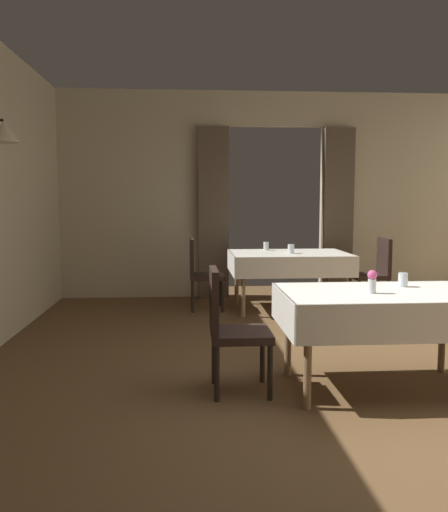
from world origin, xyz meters
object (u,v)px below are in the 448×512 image
(dining_table_mid, at_px, (383,303))
(glass_far_b, at_px, (291,249))
(chair_far_right, at_px, (375,270))
(glass_mid_b, at_px, (403,280))
(chair_far_left, at_px, (201,271))
(chair_mid_left, at_px, (230,324))
(glass_far_a, at_px, (266,246))
(flower_vase_mid, at_px, (372,281))
(dining_table_far, at_px, (289,259))

(dining_table_mid, distance_m, glass_far_b, 2.86)
(chair_far_right, height_order, glass_mid_b, chair_far_right)
(chair_far_right, bearing_deg, dining_table_mid, -108.96)
(chair_far_left, relative_size, glass_mid_b, 8.40)
(chair_mid_left, height_order, glass_far_b, chair_mid_left)
(glass_far_a, height_order, glass_far_b, glass_far_b)
(flower_vase_mid, bearing_deg, glass_far_a, 94.52)
(dining_table_far, relative_size, glass_far_b, 12.99)
(dining_table_mid, bearing_deg, glass_far_a, 96.64)
(dining_table_mid, xyz_separation_m, dining_table_far, (-0.14, 2.96, 0.01))
(chair_mid_left, xyz_separation_m, chair_far_left, (-0.13, 3.01, 0.00))
(chair_mid_left, relative_size, glass_mid_b, 8.40)
(flower_vase_mid, relative_size, glass_far_a, 1.53)
(flower_vase_mid, height_order, glass_far_a, flower_vase_mid)
(dining_table_far, bearing_deg, dining_table_mid, -87.32)
(dining_table_far, bearing_deg, flower_vase_mid, -89.61)
(chair_far_right, bearing_deg, glass_far_a, 164.91)
(dining_table_far, xyz_separation_m, glass_far_b, (0.01, -0.10, 0.14))
(dining_table_mid, bearing_deg, dining_table_far, 92.68)
(chair_far_right, distance_m, glass_mid_b, 2.87)
(chair_mid_left, height_order, flower_vase_mid, chair_mid_left)
(chair_far_left, xyz_separation_m, glass_far_b, (1.15, -0.17, 0.29))
(chair_far_left, height_order, flower_vase_mid, chair_far_left)
(chair_far_left, relative_size, flower_vase_mid, 5.42)
(dining_table_mid, height_order, glass_mid_b, glass_mid_b)
(glass_far_a, bearing_deg, flower_vase_mid, -85.48)
(dining_table_mid, relative_size, chair_mid_left, 1.65)
(flower_vase_mid, xyz_separation_m, glass_mid_b, (0.35, 0.27, -0.04))
(chair_mid_left, height_order, chair_far_left, same)
(glass_mid_b, distance_m, glass_far_a, 3.18)
(dining_table_far, distance_m, chair_far_right, 1.16)
(dining_table_mid, height_order, flower_vase_mid, flower_vase_mid)
(glass_mid_b, bearing_deg, chair_far_right, 74.13)
(dining_table_mid, bearing_deg, chair_far_right, 71.04)
(chair_far_right, relative_size, glass_far_b, 7.93)
(dining_table_far, xyz_separation_m, chair_mid_left, (-1.01, -2.94, -0.15))
(chair_far_right, height_order, glass_far_a, chair_far_right)
(dining_table_mid, bearing_deg, glass_far_b, 92.64)
(chair_far_right, bearing_deg, glass_mid_b, -105.87)
(dining_table_far, bearing_deg, glass_far_b, -86.13)
(dining_table_far, distance_m, chair_mid_left, 3.12)
(chair_far_right, xyz_separation_m, glass_far_a, (-1.39, 0.38, 0.29))
(glass_mid_b, bearing_deg, glass_far_b, 97.67)
(glass_mid_b, bearing_deg, dining_table_far, 97.54)
(glass_far_b, bearing_deg, glass_mid_b, -82.33)
(chair_far_left, bearing_deg, dining_table_far, -3.62)
(chair_far_right, relative_size, glass_mid_b, 8.40)
(glass_far_a, bearing_deg, glass_far_b, -60.70)
(flower_vase_mid, bearing_deg, dining_table_far, 90.39)
(chair_far_left, distance_m, chair_far_right, 2.29)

